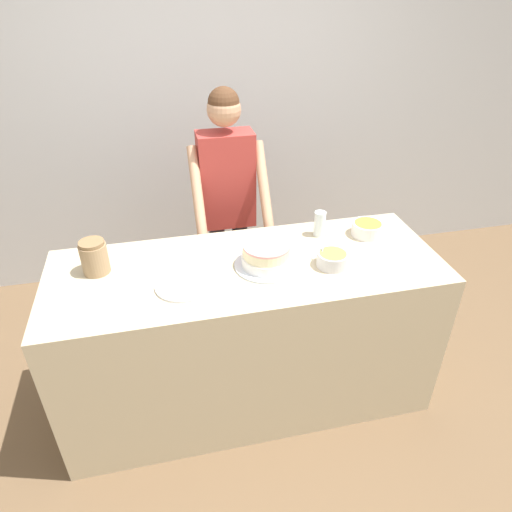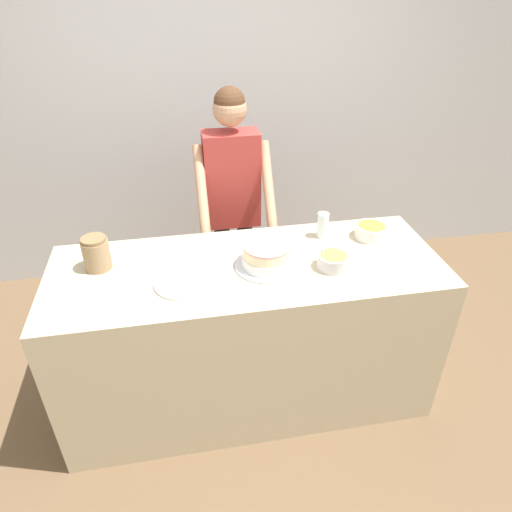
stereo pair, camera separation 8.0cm
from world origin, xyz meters
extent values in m
plane|color=brown|center=(0.00, 0.00, 0.00)|extent=(14.00, 14.00, 0.00)
cube|color=silver|center=(0.00, 1.86, 1.30)|extent=(10.00, 0.05, 2.60)
cube|color=#C6B793|center=(0.00, 0.36, 0.45)|extent=(1.95, 0.72, 0.90)
cylinder|color=#2D2D38|center=(-0.05, 1.07, 0.39)|extent=(0.10, 0.10, 0.77)
cylinder|color=#2D2D38|center=(0.10, 1.07, 0.39)|extent=(0.10, 0.10, 0.77)
cube|color=#B23833|center=(0.02, 1.07, 1.06)|extent=(0.33, 0.18, 0.58)
cylinder|color=tan|center=(-0.17, 0.91, 1.06)|extent=(0.06, 0.36, 0.49)
cylinder|color=tan|center=(0.22, 0.91, 1.06)|extent=(0.06, 0.36, 0.49)
sphere|color=tan|center=(0.02, 1.07, 1.48)|extent=(0.19, 0.19, 0.19)
sphere|color=#51331E|center=(0.02, 1.07, 1.52)|extent=(0.18, 0.18, 0.18)
cylinder|color=silver|center=(0.09, 0.34, 0.91)|extent=(0.32, 0.32, 0.01)
cylinder|color=white|center=(0.09, 0.34, 0.94)|extent=(0.24, 0.24, 0.05)
cylinder|color=#F4EABC|center=(0.09, 0.34, 0.99)|extent=(0.23, 0.23, 0.05)
cylinder|color=pink|center=(0.09, 0.34, 1.02)|extent=(0.23, 0.23, 0.01)
cylinder|color=silver|center=(0.41, 0.27, 0.94)|extent=(0.15, 0.15, 0.07)
cylinder|color=olive|center=(0.41, 0.27, 0.97)|extent=(0.13, 0.13, 0.01)
cylinder|color=silver|center=(0.37, 0.30, 0.98)|extent=(0.06, 0.07, 0.14)
cylinder|color=white|center=(0.71, 0.52, 0.94)|extent=(0.17, 0.17, 0.07)
cylinder|color=#EF9938|center=(0.71, 0.52, 0.97)|extent=(0.15, 0.15, 0.01)
cylinder|color=silver|center=(0.45, 0.57, 0.97)|extent=(0.06, 0.06, 0.14)
cylinder|color=silver|center=(-0.32, 0.26, 0.91)|extent=(0.26, 0.26, 0.01)
cylinder|color=#9E7F5B|center=(-0.72, 0.47, 0.98)|extent=(0.13, 0.13, 0.15)
cylinder|color=olive|center=(-0.72, 0.47, 1.06)|extent=(0.12, 0.12, 0.02)
camera|label=1|loc=(-0.37, -1.48, 2.15)|focal=32.00mm
camera|label=2|loc=(-0.30, -1.49, 2.15)|focal=32.00mm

